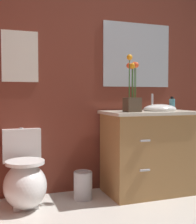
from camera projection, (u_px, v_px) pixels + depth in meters
wall_back at (115, 73)px, 3.28m from camera, size 4.53×0.05×2.50m
toilet at (25, 180)px, 2.71m from camera, size 0.38×0.59×0.69m
vanity_cabinet at (150, 151)px, 3.10m from camera, size 0.94×0.56×1.02m
flower_vase at (132, 93)px, 2.90m from camera, size 0.14×0.14×0.55m
soap_bottle at (172, 104)px, 3.16m from camera, size 0.06×0.06×0.15m
trash_bin at (83, 185)px, 2.90m from camera, size 0.18×0.18×0.27m
wall_poster at (20, 56)px, 2.90m from camera, size 0.35×0.01×0.49m
wall_mirror at (137, 55)px, 3.32m from camera, size 0.80×0.01×0.70m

